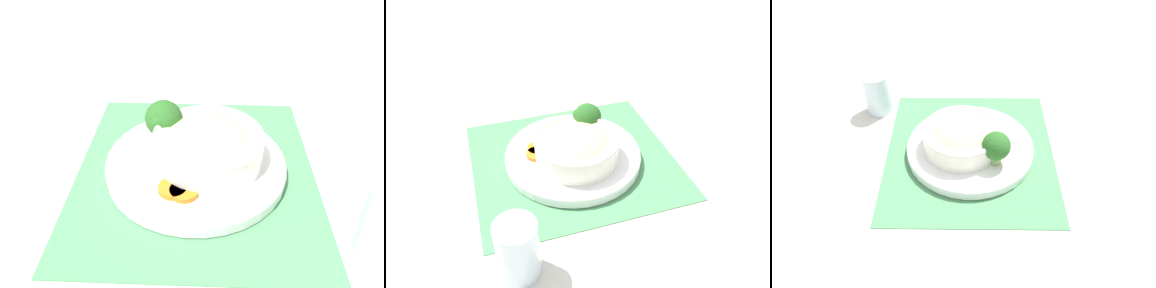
{
  "view_description": "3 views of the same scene",
  "coord_description": "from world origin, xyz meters",
  "views": [
    {
      "loc": [
        -0.45,
        0.04,
        0.38
      ],
      "look_at": [
        0.0,
        0.01,
        0.05
      ],
      "focal_mm": 35.0,
      "sensor_mm": 36.0,
      "label": 1
    },
    {
      "loc": [
        -0.23,
        -0.55,
        0.5
      ],
      "look_at": [
        0.01,
        -0.01,
        0.05
      ],
      "focal_mm": 35.0,
      "sensor_mm": 36.0,
      "label": 2
    },
    {
      "loc": [
        0.59,
        -0.08,
        0.58
      ],
      "look_at": [
        0.01,
        -0.01,
        0.03
      ],
      "focal_mm": 35.0,
      "sensor_mm": 36.0,
      "label": 3
    }
  ],
  "objects": [
    {
      "name": "broccoli_floret",
      "position": [
        0.05,
        0.05,
        0.06
      ],
      "size": [
        0.06,
        0.06,
        0.07
      ],
      "color": "#84AD5B",
      "rests_on": "plate"
    },
    {
      "name": "carrot_slice_near",
      "position": [
        -0.06,
        0.04,
        0.02
      ],
      "size": [
        0.04,
        0.04,
        0.01
      ],
      "color": "orange",
      "rests_on": "plate"
    },
    {
      "name": "carrot_slice_middle",
      "position": [
        -0.07,
        0.02,
        0.02
      ],
      "size": [
        0.04,
        0.04,
        0.01
      ],
      "color": "orange",
      "rests_on": "plate"
    },
    {
      "name": "bowl",
      "position": [
        -0.0,
        -0.02,
        0.05
      ],
      "size": [
        0.17,
        0.17,
        0.06
      ],
      "color": "silver",
      "rests_on": "plate"
    },
    {
      "name": "plate",
      "position": [
        0.0,
        0.0,
        0.02
      ],
      "size": [
        0.28,
        0.28,
        0.02
      ],
      "color": "white",
      "rests_on": "placemat"
    },
    {
      "name": "ground_plane",
      "position": [
        0.0,
        0.0,
        0.0
      ],
      "size": [
        4.0,
        4.0,
        0.0
      ],
      "primitive_type": "plane",
      "color": "beige"
    },
    {
      "name": "placemat",
      "position": [
        0.0,
        0.0,
        0.0
      ],
      "size": [
        0.45,
        0.41,
        0.0
      ],
      "color": "#4C8C59",
      "rests_on": "ground_plane"
    }
  ]
}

